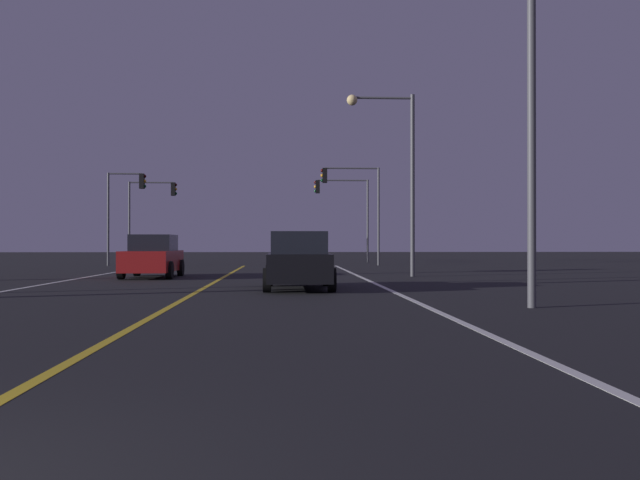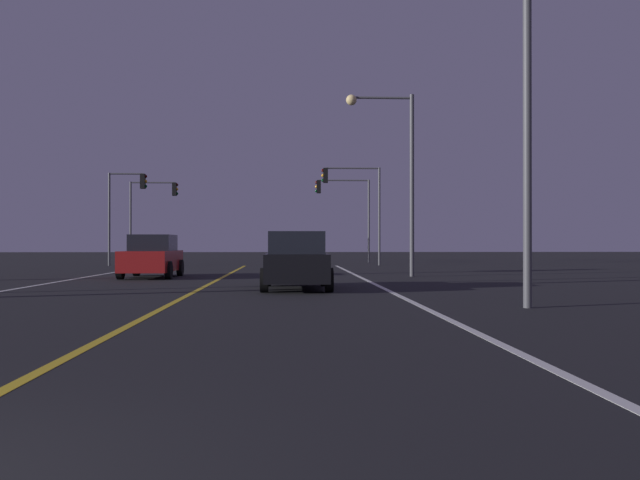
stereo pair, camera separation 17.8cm
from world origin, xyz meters
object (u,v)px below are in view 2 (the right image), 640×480
(traffic_light_near_left, at_px, (127,198))
(traffic_light_far_right, at_px, (343,201))
(car_oncoming, at_px, (152,257))
(street_lamp_right_far, at_px, (395,159))
(street_lamp_right_near, at_px, (502,79))
(traffic_light_near_right, at_px, (353,193))
(car_lead_same_lane, at_px, (296,261))
(traffic_light_far_left, at_px, (153,203))

(traffic_light_near_left, xyz_separation_m, traffic_light_far_right, (13.55, 5.50, 0.20))
(traffic_light_near_left, bearing_deg, car_oncoming, -72.90)
(street_lamp_right_far, bearing_deg, street_lamp_right_near, 90.66)
(car_oncoming, xyz_separation_m, traffic_light_near_right, (9.32, 14.12, 3.63))
(car_oncoming, distance_m, car_lead_same_lane, 9.08)
(traffic_light_near_left, distance_m, street_lamp_right_near, 30.79)
(traffic_light_far_left, bearing_deg, traffic_light_near_right, -22.67)
(traffic_light_near_right, xyz_separation_m, street_lamp_right_far, (0.44, -13.86, 0.37))
(traffic_light_far_right, xyz_separation_m, traffic_light_far_left, (-13.05, 0.00, -0.17))
(traffic_light_far_left, height_order, street_lamp_right_near, street_lamp_right_near)
(traffic_light_far_right, height_order, street_lamp_right_near, street_lamp_right_near)
(traffic_light_far_right, xyz_separation_m, street_lamp_right_near, (0.72, -32.78, 0.52))
(traffic_light_far_right, relative_size, traffic_light_far_left, 1.04)
(traffic_light_near_left, distance_m, street_lamp_right_far, 19.79)
(traffic_light_near_right, bearing_deg, street_lamp_right_near, 91.26)
(car_lead_same_lane, distance_m, traffic_light_far_left, 28.56)
(car_oncoming, xyz_separation_m, street_lamp_right_near, (9.92, -13.15, 3.99))
(traffic_light_far_right, bearing_deg, car_oncoming, 64.87)
(car_oncoming, xyz_separation_m, car_lead_same_lane, (5.65, -7.11, 0.00))
(street_lamp_right_near, height_order, street_lamp_right_far, street_lamp_right_near)
(traffic_light_far_left, relative_size, street_lamp_right_near, 0.74)
(traffic_light_near_left, distance_m, traffic_light_far_right, 14.63)
(street_lamp_right_far, bearing_deg, car_oncoming, 1.58)
(traffic_light_far_right, bearing_deg, traffic_light_near_left, 22.09)
(street_lamp_right_near, distance_m, street_lamp_right_far, 13.42)
(traffic_light_near_right, bearing_deg, traffic_light_far_left, -22.67)
(street_lamp_right_near, bearing_deg, street_lamp_right_far, -89.34)
(traffic_light_far_right, height_order, street_lamp_right_far, street_lamp_right_far)
(traffic_light_near_right, relative_size, street_lamp_right_near, 0.80)
(car_oncoming, height_order, car_lead_same_lane, same)
(traffic_light_near_left, relative_size, traffic_light_far_right, 0.97)
(car_lead_same_lane, distance_m, street_lamp_right_near, 8.41)
(car_oncoming, relative_size, traffic_light_far_right, 0.75)
(car_lead_same_lane, relative_size, traffic_light_near_left, 0.77)
(car_oncoming, distance_m, street_lamp_right_far, 10.55)
(traffic_light_near_left, xyz_separation_m, street_lamp_right_near, (14.27, -27.28, 0.71))
(car_lead_same_lane, height_order, traffic_light_far_right, traffic_light_far_right)
(traffic_light_far_left, bearing_deg, car_oncoming, -78.91)
(traffic_light_far_left, bearing_deg, street_lamp_right_near, -67.22)
(street_lamp_right_near, bearing_deg, car_oncoming, -52.97)
(traffic_light_near_right, xyz_separation_m, traffic_light_far_right, (-0.12, 5.50, -0.15))
(car_lead_same_lane, height_order, street_lamp_right_far, street_lamp_right_far)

